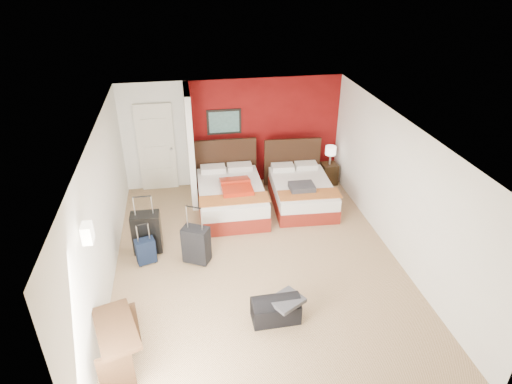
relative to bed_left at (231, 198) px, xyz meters
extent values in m
plane|color=tan|center=(0.24, -1.89, -0.29)|extent=(6.50, 6.50, 0.00)
cube|color=white|center=(0.24, 1.36, 0.96)|extent=(5.00, 0.04, 2.50)
cube|color=white|center=(-2.26, -1.89, 0.96)|extent=(0.04, 6.50, 2.50)
cube|color=black|center=(0.04, 1.30, 1.26)|extent=(0.78, 0.03, 0.58)
cube|color=white|center=(-2.14, -3.39, 1.61)|extent=(0.12, 0.20, 0.24)
cube|color=maroon|center=(0.99, 1.34, 0.96)|extent=(3.50, 0.04, 2.50)
cube|color=silver|center=(-0.76, 0.72, 0.96)|extent=(0.12, 1.20, 2.50)
cube|color=silver|center=(-1.51, 1.31, 0.73)|extent=(0.82, 0.06, 2.05)
cube|color=white|center=(0.00, 0.00, 0.00)|extent=(1.39, 1.97, 0.59)
cube|color=silver|center=(1.55, -0.02, -0.03)|extent=(1.35, 1.85, 0.54)
cube|color=#B4250F|center=(0.10, -0.10, 0.35)|extent=(0.64, 0.87, 0.11)
cube|color=#3A3A3F|center=(1.45, -0.32, 0.30)|extent=(0.52, 0.42, 0.12)
cube|color=black|center=(2.46, 0.87, -0.04)|extent=(0.38, 0.38, 0.50)
cylinder|color=white|center=(2.46, 0.87, 0.43)|extent=(0.30, 0.30, 0.45)
cube|color=black|center=(-1.70, -1.20, 0.09)|extent=(0.52, 0.33, 0.77)
cube|color=black|center=(-0.83, -1.67, 0.04)|extent=(0.53, 0.46, 0.67)
cube|color=#101B32|center=(-1.72, -1.56, -0.06)|extent=(0.38, 0.29, 0.46)
cube|color=black|center=(0.26, -3.31, -0.11)|extent=(0.72, 0.39, 0.36)
cube|color=#3E3E44|center=(0.41, -3.36, 0.10)|extent=(0.60, 0.57, 0.06)
cube|color=black|center=(-1.93, -3.86, 0.10)|extent=(0.71, 1.03, 0.78)
camera|label=1|loc=(-0.89, -8.13, 4.61)|focal=30.86mm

